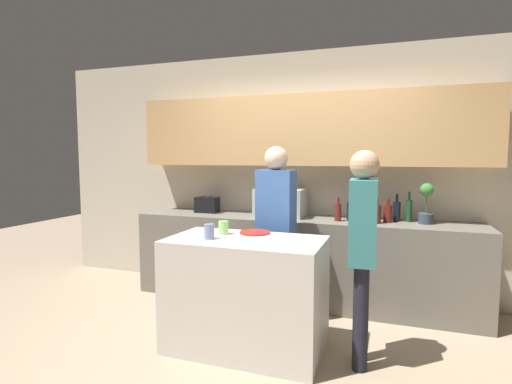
% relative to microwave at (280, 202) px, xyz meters
% --- Properties ---
extents(ground_plane, '(14.00, 14.00, 0.00)m').
position_rel_microwave_xyz_m(ground_plane, '(0.23, -1.44, -1.05)').
color(ground_plane, gray).
extents(back_wall, '(6.40, 0.40, 2.70)m').
position_rel_microwave_xyz_m(back_wall, '(0.23, 0.22, 0.49)').
color(back_wall, beige).
rests_on(back_wall, ground_plane).
extents(back_counter, '(3.60, 0.62, 0.90)m').
position_rel_microwave_xyz_m(back_counter, '(0.23, -0.05, -0.60)').
color(back_counter, '#6B665B').
rests_on(back_counter, ground_plane).
extents(kitchen_island, '(1.23, 0.69, 0.90)m').
position_rel_microwave_xyz_m(kitchen_island, '(0.06, -1.23, -0.60)').
color(kitchen_island, beige).
rests_on(kitchen_island, ground_plane).
extents(microwave, '(0.52, 0.39, 0.30)m').
position_rel_microwave_xyz_m(microwave, '(0.00, 0.00, 0.00)').
color(microwave, '#B7BABC').
rests_on(microwave, back_counter).
extents(toaster, '(0.26, 0.16, 0.18)m').
position_rel_microwave_xyz_m(toaster, '(-0.88, 0.00, -0.06)').
color(toaster, black).
rests_on(toaster, back_counter).
extents(potted_plant, '(0.14, 0.14, 0.40)m').
position_rel_microwave_xyz_m(potted_plant, '(1.46, 0.00, 0.05)').
color(potted_plant, '#333D4C').
rests_on(potted_plant, back_counter).
extents(bottle_0, '(0.07, 0.07, 0.24)m').
position_rel_microwave_xyz_m(bottle_0, '(0.63, -0.12, -0.06)').
color(bottle_0, maroon).
rests_on(bottle_0, back_counter).
extents(bottle_1, '(0.09, 0.09, 0.26)m').
position_rel_microwave_xyz_m(bottle_1, '(0.75, -0.00, -0.05)').
color(bottle_1, black).
rests_on(bottle_1, back_counter).
extents(bottle_2, '(0.07, 0.07, 0.31)m').
position_rel_microwave_xyz_m(bottle_2, '(0.83, -0.14, -0.03)').
color(bottle_2, '#194723').
rests_on(bottle_2, back_counter).
extents(bottle_3, '(0.08, 0.08, 0.29)m').
position_rel_microwave_xyz_m(bottle_3, '(0.94, -0.11, -0.04)').
color(bottle_3, black).
rests_on(bottle_3, back_counter).
extents(bottle_4, '(0.08, 0.08, 0.25)m').
position_rel_microwave_xyz_m(bottle_4, '(1.01, -0.13, -0.05)').
color(bottle_4, maroon).
rests_on(bottle_4, back_counter).
extents(bottle_5, '(0.08, 0.08, 0.24)m').
position_rel_microwave_xyz_m(bottle_5, '(1.11, -0.04, -0.06)').
color(bottle_5, maroon).
rests_on(bottle_5, back_counter).
extents(bottle_6, '(0.07, 0.07, 0.27)m').
position_rel_microwave_xyz_m(bottle_6, '(1.19, 0.06, -0.04)').
color(bottle_6, black).
rests_on(bottle_6, back_counter).
extents(bottle_7, '(0.06, 0.06, 0.30)m').
position_rel_microwave_xyz_m(bottle_7, '(1.31, 0.07, -0.03)').
color(bottle_7, '#194723').
rests_on(bottle_7, back_counter).
extents(plate_on_island, '(0.26, 0.26, 0.01)m').
position_rel_microwave_xyz_m(plate_on_island, '(0.06, -1.00, -0.14)').
color(plate_on_island, red).
rests_on(plate_on_island, kitchen_island).
extents(cup_0, '(0.08, 0.08, 0.12)m').
position_rel_microwave_xyz_m(cup_0, '(-0.20, -1.34, -0.09)').
color(cup_0, '#7783AE').
rests_on(cup_0, kitchen_island).
extents(cup_1, '(0.08, 0.08, 0.11)m').
position_rel_microwave_xyz_m(cup_1, '(-0.18, -1.12, -0.09)').
color(cup_1, '#99E875').
rests_on(cup_1, kitchen_island).
extents(person_left, '(0.36, 0.23, 1.64)m').
position_rel_microwave_xyz_m(person_left, '(0.13, -0.63, -0.08)').
color(person_left, black).
rests_on(person_left, ground_plane).
extents(person_center, '(0.21, 0.35, 1.60)m').
position_rel_microwave_xyz_m(person_center, '(0.96, -1.19, -0.11)').
color(person_center, black).
rests_on(person_center, ground_plane).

